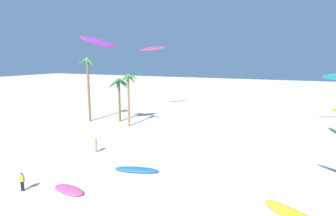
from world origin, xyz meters
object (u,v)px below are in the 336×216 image
palm_tree_0 (88,71)px  person_near_left (96,145)px  flying_kite_1 (99,42)px  palm_tree_2 (128,83)px  flying_kite_4 (153,49)px  grounded_kite_1 (137,170)px  grounded_kite_2 (69,190)px  palm_tree_1 (119,87)px  person_near_right (22,181)px

palm_tree_0 → person_near_left: size_ratio=6.52×
flying_kite_1 → person_near_left: flying_kite_1 is taller
palm_tree_2 → flying_kite_4: size_ratio=0.63×
person_near_left → palm_tree_2: bearing=105.5°
grounded_kite_1 → grounded_kite_2: bearing=-116.3°
palm_tree_1 → grounded_kite_1: size_ratio=1.65×
palm_tree_2 → grounded_kite_2: 24.09m
grounded_kite_2 → person_near_left: 9.97m
palm_tree_1 → flying_kite_4: size_ratio=0.55×
flying_kite_4 → person_near_right: bearing=-78.6°
person_near_left → palm_tree_1: bearing=114.9°
flying_kite_4 → grounded_kite_2: size_ratio=4.00×
flying_kite_4 → grounded_kite_1: 35.95m
palm_tree_1 → flying_kite_4: flying_kite_4 is taller
grounded_kite_2 → flying_kite_1: bearing=120.1°
palm_tree_0 → palm_tree_2: bearing=-1.1°
person_near_left → person_near_right: bearing=-85.7°
grounded_kite_1 → grounded_kite_2: size_ratio=1.34×
palm_tree_0 → palm_tree_1: 5.96m
palm_tree_0 → person_near_left: (11.84, -12.92, -7.88)m
palm_tree_0 → grounded_kite_1: bearing=-39.6°
flying_kite_1 → grounded_kite_1: bearing=-41.1°
flying_kite_4 → person_near_left: size_ratio=8.02×
person_near_right → flying_kite_1: bearing=108.8°
palm_tree_0 → palm_tree_1: bearing=23.0°
person_near_left → flying_kite_4: bearing=104.0°
palm_tree_1 → person_near_left: bearing=-65.1°
palm_tree_1 → grounded_kite_2: bearing=-64.6°
flying_kite_4 → palm_tree_1: bearing=-90.4°
palm_tree_2 → person_near_left: 14.58m
grounded_kite_1 → palm_tree_0: bearing=140.4°
palm_tree_0 → flying_kite_4: bearing=71.3°
palm_tree_0 → palm_tree_1: size_ratio=1.47×
palm_tree_1 → grounded_kite_1: palm_tree_1 is taller
palm_tree_1 → grounded_kite_1: (14.29, -17.94, -5.88)m
palm_tree_1 → flying_kite_4: bearing=89.6°
grounded_kite_2 → palm_tree_0: bearing=126.6°
grounded_kite_2 → grounded_kite_1: bearing=63.7°
person_near_left → grounded_kite_1: bearing=-22.0°
palm_tree_2 → flying_kite_1: flying_kite_1 is taller
flying_kite_1 → grounded_kite_2: 23.85m
palm_tree_0 → person_near_right: palm_tree_0 is taller
flying_kite_4 → grounded_kite_2: 40.23m
palm_tree_2 → person_near_right: palm_tree_2 is taller
flying_kite_1 → person_near_left: 15.88m
grounded_kite_2 → person_near_right: size_ratio=2.09×
flying_kite_4 → person_near_right: size_ratio=8.38×
flying_kite_4 → person_near_left: 30.80m
palm_tree_0 → flying_kite_4: 15.96m
palm_tree_2 → grounded_kite_1: 20.29m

